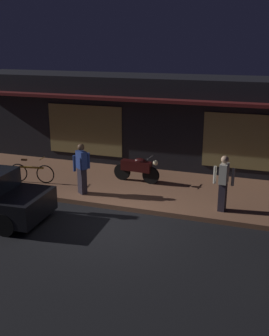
{
  "coord_description": "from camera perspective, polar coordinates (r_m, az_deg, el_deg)",
  "views": [
    {
      "loc": [
        4.12,
        -9.87,
        4.96
      ],
      "look_at": [
        -0.17,
        2.4,
        0.95
      ],
      "focal_mm": 44.37,
      "sensor_mm": 36.0,
      "label": 1
    }
  ],
  "objects": [
    {
      "name": "person_bystander",
      "position": [
        12.28,
        12.12,
        -1.92
      ],
      "size": [
        0.62,
        0.4,
        1.67
      ],
      "color": "#28232D",
      "rests_on": "sidewalk_slab"
    },
    {
      "name": "storefront_building",
      "position": [
        17.06,
        5.0,
        6.42
      ],
      "size": [
        18.0,
        3.3,
        3.6
      ],
      "color": "black",
      "rests_on": "ground_plane"
    },
    {
      "name": "sidewalk_slab",
      "position": [
        14.37,
        1.44,
        -2.74
      ],
      "size": [
        18.0,
        4.0,
        0.15
      ],
      "primitive_type": "cube",
      "color": "brown",
      "rests_on": "ground_plane"
    },
    {
      "name": "ground_plane",
      "position": [
        11.79,
        -3.1,
        -7.76
      ],
      "size": [
        60.0,
        60.0,
        0.0
      ],
      "primitive_type": "plane",
      "color": "black"
    },
    {
      "name": "bicycle_parked",
      "position": [
        15.02,
        -13.94,
        -0.62
      ],
      "size": [
        1.65,
        0.42,
        0.91
      ],
      "color": "black",
      "rests_on": "sidewalk_slab"
    },
    {
      "name": "person_photographer",
      "position": [
        13.48,
        -7.26,
        0.04
      ],
      "size": [
        0.44,
        0.56,
        1.67
      ],
      "color": "#28232D",
      "rests_on": "sidewalk_slab"
    },
    {
      "name": "motorcycle",
      "position": [
        14.6,
        0.37,
        -0.04
      ],
      "size": [
        1.7,
        0.55,
        0.97
      ],
      "color": "black",
      "rests_on": "sidewalk_slab"
    }
  ]
}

